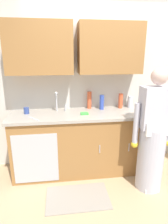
{
  "coord_description": "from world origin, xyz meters",
  "views": [
    {
      "loc": [
        -0.8,
        -1.97,
        1.76
      ],
      "look_at": [
        -0.47,
        0.55,
        1.0
      ],
      "focal_mm": 30.53,
      "sensor_mm": 36.0,
      "label": 1
    }
  ],
  "objects_px": {
    "person_at_sink": "(152,141)",
    "bottle_dish_liquid": "(89,100)",
    "sink": "(60,115)",
    "knife_on_counter": "(34,119)",
    "bottle_soap": "(130,102)",
    "sponge": "(84,114)",
    "bottle_water_short": "(121,101)",
    "cup_by_sink": "(26,111)",
    "bottle_cleaner_spray": "(102,102)"
  },
  "relations": [
    {
      "from": "person_at_sink",
      "to": "bottle_cleaner_spray",
      "type": "distance_m",
      "value": 0.95
    },
    {
      "from": "person_at_sink",
      "to": "bottle_dish_liquid",
      "type": "bearing_deg",
      "value": 131.87
    },
    {
      "from": "bottle_water_short",
      "to": "bottle_cleaner_spray",
      "type": "xyz_separation_m",
      "value": [
        -0.32,
        -0.04,
        -0.0
      ]
    },
    {
      "from": "bottle_water_short",
      "to": "sink",
      "type": "bearing_deg",
      "value": -168.74
    },
    {
      "from": "knife_on_counter",
      "to": "sponge",
      "type": "distance_m",
      "value": 0.71
    },
    {
      "from": "bottle_soap",
      "to": "sponge",
      "type": "relative_size",
      "value": 1.69
    },
    {
      "from": "knife_on_counter",
      "to": "bottle_soap",
      "type": "bearing_deg",
      "value": -114.24
    },
    {
      "from": "person_at_sink",
      "to": "knife_on_counter",
      "type": "distance_m",
      "value": 1.59
    },
    {
      "from": "person_at_sink",
      "to": "bottle_soap",
      "type": "height_order",
      "value": "person_at_sink"
    },
    {
      "from": "person_at_sink",
      "to": "bottle_water_short",
      "type": "height_order",
      "value": "person_at_sink"
    },
    {
      "from": "knife_on_counter",
      "to": "bottle_dish_liquid",
      "type": "bearing_deg",
      "value": -101.79
    },
    {
      "from": "bottle_dish_liquid",
      "to": "knife_on_counter",
      "type": "distance_m",
      "value": 0.93
    },
    {
      "from": "bottle_soap",
      "to": "sponge",
      "type": "xyz_separation_m",
      "value": [
        -0.78,
        -0.28,
        -0.08
      ]
    },
    {
      "from": "bottle_dish_liquid",
      "to": "cup_by_sink",
      "type": "distance_m",
      "value": 0.97
    },
    {
      "from": "bottle_cleaner_spray",
      "to": "cup_by_sink",
      "type": "height_order",
      "value": "bottle_cleaner_spray"
    },
    {
      "from": "person_at_sink",
      "to": "cup_by_sink",
      "type": "distance_m",
      "value": 1.8
    },
    {
      "from": "person_at_sink",
      "to": "bottle_dish_liquid",
      "type": "height_order",
      "value": "person_at_sink"
    },
    {
      "from": "sink",
      "to": "sponge",
      "type": "xyz_separation_m",
      "value": [
        0.36,
        -0.08,
        0.03
      ]
    },
    {
      "from": "bottle_dish_liquid",
      "to": "knife_on_counter",
      "type": "bearing_deg",
      "value": -153.07
    },
    {
      "from": "cup_by_sink",
      "to": "knife_on_counter",
      "type": "relative_size",
      "value": 0.38
    },
    {
      "from": "bottle_water_short",
      "to": "bottle_soap",
      "type": "xyz_separation_m",
      "value": [
        0.16,
        0.0,
        -0.02
      ]
    },
    {
      "from": "bottle_soap",
      "to": "bottle_cleaner_spray",
      "type": "height_order",
      "value": "bottle_cleaner_spray"
    },
    {
      "from": "cup_by_sink",
      "to": "knife_on_counter",
      "type": "bearing_deg",
      "value": -62.74
    },
    {
      "from": "bottle_soap",
      "to": "sink",
      "type": "bearing_deg",
      "value": -170.11
    },
    {
      "from": "bottle_water_short",
      "to": "bottle_cleaner_spray",
      "type": "distance_m",
      "value": 0.32
    },
    {
      "from": "sink",
      "to": "cup_by_sink",
      "type": "distance_m",
      "value": 0.49
    },
    {
      "from": "sink",
      "to": "bottle_cleaner_spray",
      "type": "distance_m",
      "value": 0.69
    },
    {
      "from": "sponge",
      "to": "bottle_cleaner_spray",
      "type": "bearing_deg",
      "value": 38.35
    },
    {
      "from": "sponge",
      "to": "bottle_dish_liquid",
      "type": "bearing_deg",
      "value": 69.24
    },
    {
      "from": "sink",
      "to": "cup_by_sink",
      "type": "xyz_separation_m",
      "value": [
        -0.48,
        0.07,
        0.06
      ]
    },
    {
      "from": "bottle_dish_liquid",
      "to": "cup_by_sink",
      "type": "height_order",
      "value": "bottle_dish_liquid"
    },
    {
      "from": "cup_by_sink",
      "to": "sponge",
      "type": "xyz_separation_m",
      "value": [
        0.83,
        -0.15,
        -0.03
      ]
    },
    {
      "from": "bottle_dish_liquid",
      "to": "sponge",
      "type": "relative_size",
      "value": 2.45
    },
    {
      "from": "bottle_cleaner_spray",
      "to": "cup_by_sink",
      "type": "xyz_separation_m",
      "value": [
        -1.14,
        -0.09,
        -0.07
      ]
    },
    {
      "from": "bottle_dish_liquid",
      "to": "cup_by_sink",
      "type": "bearing_deg",
      "value": -170.36
    },
    {
      "from": "bottle_soap",
      "to": "knife_on_counter",
      "type": "height_order",
      "value": "bottle_soap"
    },
    {
      "from": "bottle_water_short",
      "to": "bottle_cleaner_spray",
      "type": "bearing_deg",
      "value": -173.11
    },
    {
      "from": "sink",
      "to": "sponge",
      "type": "relative_size",
      "value": 4.55
    },
    {
      "from": "bottle_water_short",
      "to": "cup_by_sink",
      "type": "xyz_separation_m",
      "value": [
        -1.46,
        -0.12,
        -0.07
      ]
    },
    {
      "from": "bottle_dish_liquid",
      "to": "person_at_sink",
      "type": "bearing_deg",
      "value": -48.13
    },
    {
      "from": "sink",
      "to": "bottle_cleaner_spray",
      "type": "xyz_separation_m",
      "value": [
        0.66,
        0.16,
        0.13
      ]
    },
    {
      "from": "sink",
      "to": "knife_on_counter",
      "type": "distance_m",
      "value": 0.39
    },
    {
      "from": "cup_by_sink",
      "to": "knife_on_counter",
      "type": "distance_m",
      "value": 0.29
    },
    {
      "from": "bottle_soap",
      "to": "cup_by_sink",
      "type": "bearing_deg",
      "value": -175.46
    },
    {
      "from": "sink",
      "to": "bottle_cleaner_spray",
      "type": "relative_size",
      "value": 2.19
    },
    {
      "from": "cup_by_sink",
      "to": "bottle_dish_liquid",
      "type": "bearing_deg",
      "value": 9.64
    },
    {
      "from": "bottle_cleaner_spray",
      "to": "bottle_dish_liquid",
      "type": "bearing_deg",
      "value": 157.51
    },
    {
      "from": "sink",
      "to": "cup_by_sink",
      "type": "bearing_deg",
      "value": 171.6
    },
    {
      "from": "cup_by_sink",
      "to": "person_at_sink",
      "type": "bearing_deg",
      "value": -20.64
    },
    {
      "from": "cup_by_sink",
      "to": "sponge",
      "type": "relative_size",
      "value": 0.84
    }
  ]
}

